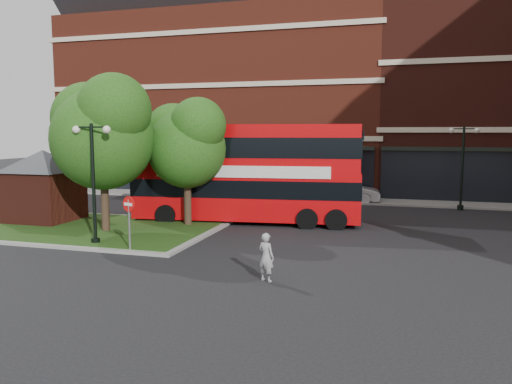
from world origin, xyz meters
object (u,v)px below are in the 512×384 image
(car_silver, at_px, (237,191))
(car_white, at_px, (346,191))
(bus, at_px, (246,167))
(woman, at_px, (266,257))

(car_silver, bearing_deg, car_white, -85.81)
(bus, relative_size, car_white, 2.64)
(car_silver, bearing_deg, woman, -166.37)
(woman, bearing_deg, bus, -45.76)
(woman, xyz_separation_m, car_white, (0.52, 18.60, -0.03))
(woman, distance_m, car_white, 18.61)
(woman, height_order, car_white, woman)
(woman, bearing_deg, car_white, -68.03)
(car_white, bearing_deg, bus, 152.89)
(bus, bearing_deg, woman, -75.58)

